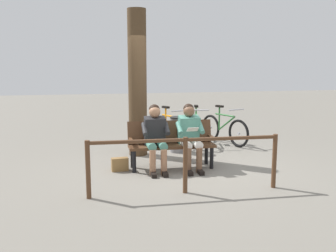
{
  "coord_description": "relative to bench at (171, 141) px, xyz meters",
  "views": [
    {
      "loc": [
        1.94,
        6.25,
        1.86
      ],
      "look_at": [
        0.28,
        -0.47,
        0.75
      ],
      "focal_mm": 39.07,
      "sensor_mm": 36.0,
      "label": 1
    }
  ],
  "objects": [
    {
      "name": "bicycle_blue",
      "position": [
        -1.14,
        -1.92,
        -0.15
      ],
      "size": [
        0.54,
        1.65,
        0.94
      ],
      "rotation": [
        0.0,
        0.0,
        1.35
      ],
      "color": "black",
      "rests_on": "ground"
    },
    {
      "name": "person_reading",
      "position": [
        -0.31,
        0.18,
        0.16
      ],
      "size": [
        0.5,
        0.78,
        1.2
      ],
      "rotation": [
        0.0,
        0.0,
        -0.05
      ],
      "color": "#4C8C7A",
      "rests_on": "ground"
    },
    {
      "name": "person_companion",
      "position": [
        0.33,
        0.15,
        0.16
      ],
      "size": [
        0.5,
        0.78,
        1.2
      ],
      "rotation": [
        0.0,
        0.0,
        -0.05
      ],
      "color": "#262628",
      "rests_on": "ground"
    },
    {
      "name": "ground_plane",
      "position": [
        -0.28,
        0.25,
        -0.51
      ],
      "size": [
        40.0,
        40.0,
        0.0
      ],
      "primitive_type": "plane",
      "color": "slate"
    },
    {
      "name": "bicycle_orange",
      "position": [
        -1.8,
        -1.77,
        -0.15
      ],
      "size": [
        0.67,
        1.61,
        0.94
      ],
      "rotation": [
        0.0,
        0.0,
        1.91
      ],
      "color": "black",
      "rests_on": "ground"
    },
    {
      "name": "railing_fence",
      "position": [
        0.15,
        1.45,
        0.08
      ],
      "size": [
        2.89,
        0.26,
        0.85
      ],
      "rotation": [
        0.0,
        0.0,
        -0.07
      ],
      "color": "#51331E",
      "rests_on": "ground"
    },
    {
      "name": "handbag",
      "position": [
        0.97,
        0.03,
        -0.39
      ],
      "size": [
        0.31,
        0.16,
        0.24
      ],
      "primitive_type": "cube",
      "rotation": [
        0.0,
        0.0,
        0.05
      ],
      "color": "olive",
      "rests_on": "ground"
    },
    {
      "name": "bench",
      "position": [
        0.0,
        0.0,
        0.0
      ],
      "size": [
        1.62,
        0.56,
        0.87
      ],
      "rotation": [
        0.0,
        0.0,
        -0.05
      ],
      "color": "#51331E",
      "rests_on": "ground"
    },
    {
      "name": "litter_bin",
      "position": [
        -0.45,
        -1.17,
        -0.11
      ],
      "size": [
        0.35,
        0.35,
        0.79
      ],
      "color": "slate",
      "rests_on": "ground"
    },
    {
      "name": "tree_trunk",
      "position": [
        0.44,
        -1.14,
        1.02
      ],
      "size": [
        0.39,
        0.39,
        3.05
      ],
      "primitive_type": "cylinder",
      "color": "#4C3823",
      "rests_on": "ground"
    },
    {
      "name": "bicycle_silver",
      "position": [
        -0.45,
        -1.88,
        -0.15
      ],
      "size": [
        0.69,
        1.6,
        0.94
      ],
      "rotation": [
        0.0,
        0.0,
        1.92
      ],
      "color": "black",
      "rests_on": "ground"
    }
  ]
}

